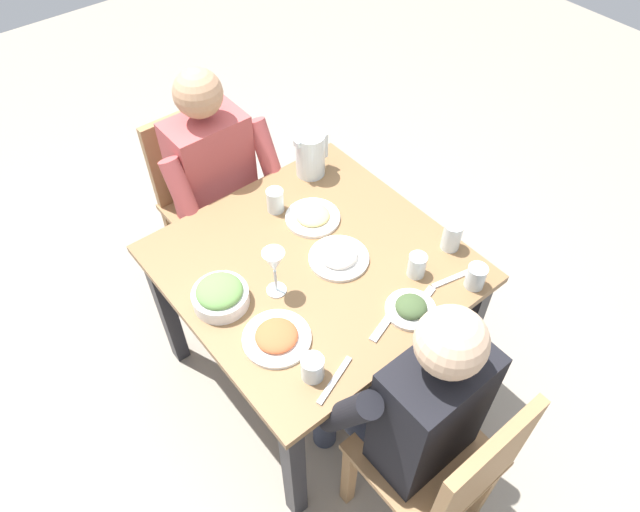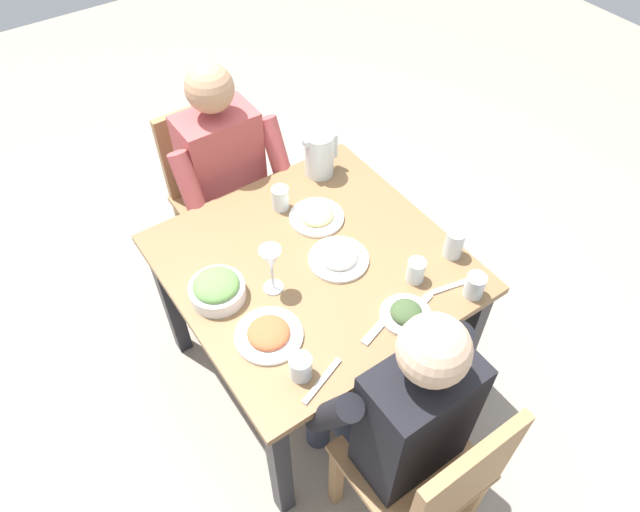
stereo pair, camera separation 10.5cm
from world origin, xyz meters
The scene contains 22 objects.
ground_plane centered at (0.00, 0.00, 0.00)m, with size 8.00×8.00×0.00m, color gray.
dining_table centered at (0.00, 0.00, 0.62)m, with size 0.98×0.98×0.73m.
chair_near centered at (-0.10, -0.78, 0.51)m, with size 0.40×0.40×0.89m.
chair_far centered at (-0.01, 0.78, 0.51)m, with size 0.40×0.40×0.89m.
diner_near centered at (-0.10, -0.58, 0.65)m, with size 0.48×0.53×1.19m.
diner_far centered at (-0.01, 0.58, 0.65)m, with size 0.48×0.53×1.19m.
water_pitcher centered at (0.30, 0.39, 0.82)m, with size 0.16×0.12×0.19m.
salad_bowl centered at (-0.36, 0.05, 0.77)m, with size 0.19×0.19×0.09m.
plate_rice_curry centered at (-0.30, -0.19, 0.74)m, with size 0.22×0.22×0.04m.
plate_fries centered at (0.13, 0.17, 0.74)m, with size 0.21×0.21×0.04m.
plate_yoghurt centered at (0.08, -0.05, 0.75)m, with size 0.22×0.22×0.06m.
plate_dolmas centered at (0.11, -0.38, 0.74)m, with size 0.17×0.17×0.05m.
water_glass_far_left centered at (0.05, 0.30, 0.78)m, with size 0.07×0.07×0.10m, color silver.
water_glass_far_right centered at (0.36, -0.44, 0.77)m, with size 0.07×0.07×0.09m, color silver.
water_glass_near_right centered at (0.24, -0.27, 0.77)m, with size 0.06×0.06×0.09m, color silver.
water_glass_center centered at (-0.29, -0.36, 0.77)m, with size 0.07×0.07×0.09m, color silver.
water_glass_by_pitcher centered at (0.43, -0.26, 0.78)m, with size 0.07×0.07×0.11m, color silver.
wine_glass centered at (-0.18, -0.03, 0.87)m, with size 0.08×0.08×0.20m.
fork_near centered at (0.01, -0.36, 0.73)m, with size 0.17×0.03×0.01m, color silver.
knife_near centered at (0.34, -0.38, 0.73)m, with size 0.18×0.02×0.01m, color silver.
fork_far centered at (0.16, -0.38, 0.73)m, with size 0.17×0.03×0.01m, color silver.
knife_far centered at (-0.25, -0.42, 0.73)m, with size 0.18×0.02×0.01m, color silver.
Camera 1 is at (-0.84, -1.08, 2.30)m, focal length 32.48 mm.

